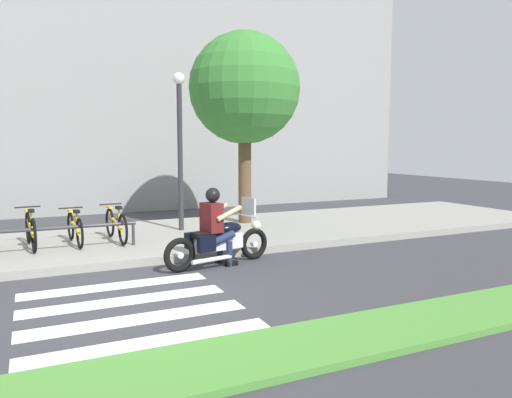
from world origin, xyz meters
TOP-DOWN VIEW (x-y plane):
  - ground_plane at (0.00, 0.00)m, footprint 48.00×48.00m
  - grass_median at (0.00, -2.47)m, footprint 24.00×1.10m
  - sidewalk at (0.00, 4.02)m, footprint 24.00×4.40m
  - crosswalk_stripe_0 at (-0.28, -1.60)m, footprint 2.80×0.40m
  - crosswalk_stripe_1 at (-0.28, -0.80)m, footprint 2.80×0.40m
  - crosswalk_stripe_2 at (-0.28, 0.00)m, footprint 2.80×0.40m
  - crosswalk_stripe_3 at (-0.28, 0.80)m, footprint 2.80×0.40m
  - motorcycle at (1.63, 1.35)m, footprint 2.17×0.83m
  - rider at (1.56, 1.34)m, footprint 0.70×0.63m
  - bicycle_2 at (-1.45, 3.67)m, footprint 0.48×1.68m
  - bicycle_3 at (-0.63, 3.67)m, footprint 0.48×1.60m
  - bicycle_4 at (0.19, 3.67)m, footprint 0.48×1.69m
  - bike_rack at (-1.45, 3.11)m, footprint 3.87×0.07m
  - street_lamp at (1.82, 4.42)m, footprint 0.28×0.28m
  - tree_near_rack at (3.66, 4.82)m, footprint 2.84×2.84m
  - building_backdrop at (0.00, 9.72)m, footprint 24.00×1.20m

SIDE VIEW (x-z plane):
  - ground_plane at x=0.00m, z-range 0.00..0.00m
  - crosswalk_stripe_0 at x=-0.28m, z-range 0.00..0.01m
  - crosswalk_stripe_1 at x=-0.28m, z-range 0.00..0.01m
  - crosswalk_stripe_2 at x=-0.28m, z-range 0.00..0.01m
  - crosswalk_stripe_3 at x=-0.28m, z-range 0.00..0.01m
  - grass_median at x=0.00m, z-range 0.00..0.08m
  - sidewalk at x=0.00m, z-range 0.00..0.15m
  - motorcycle at x=1.63m, z-range -0.15..1.05m
  - bicycle_3 at x=-0.63m, z-range 0.12..0.85m
  - bicycle_4 at x=0.19m, z-range 0.12..0.88m
  - bicycle_2 at x=-1.45m, z-range 0.11..0.91m
  - bike_rack at x=-1.45m, z-range 0.32..0.81m
  - rider at x=1.56m, z-range 0.10..1.52m
  - street_lamp at x=1.82m, z-range 0.44..4.28m
  - tree_near_rack at x=3.66m, z-range 1.07..6.10m
  - building_backdrop at x=0.00m, z-range 0.00..8.55m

